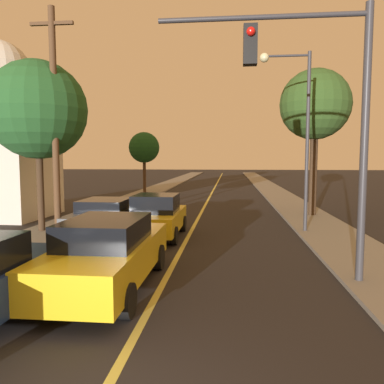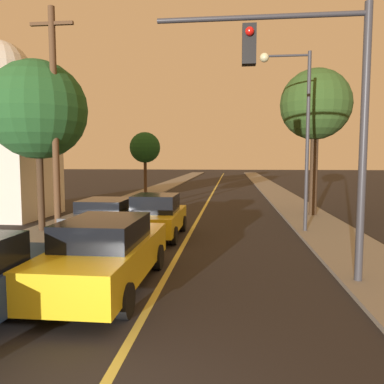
{
  "view_description": "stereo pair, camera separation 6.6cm",
  "coord_description": "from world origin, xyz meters",
  "px_view_note": "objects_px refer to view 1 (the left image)",
  "views": [
    {
      "loc": [
        1.57,
        -3.62,
        2.97
      ],
      "look_at": [
        0.0,
        11.78,
        1.6
      ],
      "focal_mm": 35.0,
      "sensor_mm": 36.0,
      "label": 1
    },
    {
      "loc": [
        1.63,
        -3.61,
        2.97
      ],
      "look_at": [
        0.0,
        11.78,
        1.6
      ],
      "focal_mm": 35.0,
      "sensor_mm": 36.0,
      "label": 2
    }
  ],
  "objects_px": {
    "car_near_lane_second": "(157,216)",
    "traffic_signal_mast": "(317,96)",
    "tree_left_near": "(144,148)",
    "utility_pole_left": "(55,119)",
    "car_outer_lane_second": "(107,217)",
    "tree_left_far": "(38,110)",
    "streetlamp_right": "(296,117)",
    "tree_right_near": "(315,105)",
    "domed_building_left": "(1,138)",
    "car_near_lane_front": "(108,253)"
  },
  "relations": [
    {
      "from": "car_near_lane_second",
      "to": "traffic_signal_mast",
      "type": "relative_size",
      "value": 0.62
    },
    {
      "from": "traffic_signal_mast",
      "to": "tree_left_near",
      "type": "height_order",
      "value": "traffic_signal_mast"
    },
    {
      "from": "car_near_lane_second",
      "to": "utility_pole_left",
      "type": "height_order",
      "value": "utility_pole_left"
    },
    {
      "from": "car_outer_lane_second",
      "to": "traffic_signal_mast",
      "type": "xyz_separation_m",
      "value": [
        6.58,
        -4.58,
        3.63
      ]
    },
    {
      "from": "car_near_lane_second",
      "to": "tree_left_far",
      "type": "height_order",
      "value": "tree_left_far"
    },
    {
      "from": "traffic_signal_mast",
      "to": "streetlamp_right",
      "type": "relative_size",
      "value": 0.91
    },
    {
      "from": "car_outer_lane_second",
      "to": "tree_left_near",
      "type": "distance_m",
      "value": 18.33
    },
    {
      "from": "car_near_lane_second",
      "to": "tree_right_near",
      "type": "bearing_deg",
      "value": 39.5
    },
    {
      "from": "car_near_lane_second",
      "to": "tree_left_near",
      "type": "distance_m",
      "value": 18.47
    },
    {
      "from": "traffic_signal_mast",
      "to": "streetlamp_right",
      "type": "distance_m",
      "value": 6.2
    },
    {
      "from": "car_near_lane_second",
      "to": "domed_building_left",
      "type": "distance_m",
      "value": 10.17
    },
    {
      "from": "car_outer_lane_second",
      "to": "traffic_signal_mast",
      "type": "bearing_deg",
      "value": -34.88
    },
    {
      "from": "traffic_signal_mast",
      "to": "tree_left_near",
      "type": "distance_m",
      "value": 24.29
    },
    {
      "from": "car_near_lane_front",
      "to": "streetlamp_right",
      "type": "xyz_separation_m",
      "value": [
        5.29,
        7.04,
        3.78
      ]
    },
    {
      "from": "traffic_signal_mast",
      "to": "car_near_lane_second",
      "type": "bearing_deg",
      "value": 134.38
    },
    {
      "from": "car_near_lane_front",
      "to": "tree_right_near",
      "type": "distance_m",
      "value": 14.21
    },
    {
      "from": "streetlamp_right",
      "to": "tree_left_far",
      "type": "bearing_deg",
      "value": -174.03
    },
    {
      "from": "car_near_lane_front",
      "to": "domed_building_left",
      "type": "relative_size",
      "value": 0.57
    },
    {
      "from": "utility_pole_left",
      "to": "tree_right_near",
      "type": "bearing_deg",
      "value": 30.66
    },
    {
      "from": "car_near_lane_front",
      "to": "tree_right_near",
      "type": "relative_size",
      "value": 0.69
    },
    {
      "from": "car_near_lane_second",
      "to": "utility_pole_left",
      "type": "relative_size",
      "value": 0.48
    },
    {
      "from": "utility_pole_left",
      "to": "tree_right_near",
      "type": "relative_size",
      "value": 1.13
    },
    {
      "from": "car_near_lane_second",
      "to": "tree_left_far",
      "type": "distance_m",
      "value": 6.24
    },
    {
      "from": "traffic_signal_mast",
      "to": "tree_right_near",
      "type": "distance_m",
      "value": 10.86
    },
    {
      "from": "traffic_signal_mast",
      "to": "utility_pole_left",
      "type": "distance_m",
      "value": 9.39
    },
    {
      "from": "domed_building_left",
      "to": "car_outer_lane_second",
      "type": "bearing_deg",
      "value": -32.32
    },
    {
      "from": "car_near_lane_second",
      "to": "utility_pole_left",
      "type": "xyz_separation_m",
      "value": [
        -3.64,
        -0.55,
        3.61
      ]
    },
    {
      "from": "domed_building_left",
      "to": "traffic_signal_mast",
      "type": "bearing_deg",
      "value": -33.59
    },
    {
      "from": "car_near_lane_front",
      "to": "tree_left_far",
      "type": "height_order",
      "value": "tree_left_far"
    },
    {
      "from": "traffic_signal_mast",
      "to": "streetlamp_right",
      "type": "bearing_deg",
      "value": 84.68
    },
    {
      "from": "car_near_lane_second",
      "to": "tree_left_near",
      "type": "xyz_separation_m",
      "value": [
        -4.54,
        17.63,
        3.1
      ]
    },
    {
      "from": "tree_left_far",
      "to": "domed_building_left",
      "type": "distance_m",
      "value": 5.58
    },
    {
      "from": "tree_left_far",
      "to": "domed_building_left",
      "type": "bearing_deg",
      "value": 136.37
    },
    {
      "from": "car_near_lane_second",
      "to": "streetlamp_right",
      "type": "height_order",
      "value": "streetlamp_right"
    },
    {
      "from": "utility_pole_left",
      "to": "tree_left_far",
      "type": "bearing_deg",
      "value": 142.02
    },
    {
      "from": "traffic_signal_mast",
      "to": "domed_building_left",
      "type": "distance_m",
      "value": 16.15
    },
    {
      "from": "utility_pole_left",
      "to": "tree_left_far",
      "type": "distance_m",
      "value": 1.46
    },
    {
      "from": "traffic_signal_mast",
      "to": "domed_building_left",
      "type": "bearing_deg",
      "value": 146.41
    },
    {
      "from": "car_near_lane_front",
      "to": "tree_right_near",
      "type": "height_order",
      "value": "tree_right_near"
    },
    {
      "from": "domed_building_left",
      "to": "tree_right_near",
      "type": "bearing_deg",
      "value": 5.91
    },
    {
      "from": "streetlamp_right",
      "to": "traffic_signal_mast",
      "type": "bearing_deg",
      "value": -95.32
    },
    {
      "from": "tree_right_near",
      "to": "domed_building_left",
      "type": "bearing_deg",
      "value": -174.09
    },
    {
      "from": "car_near_lane_second",
      "to": "tree_left_near",
      "type": "bearing_deg",
      "value": 104.46
    },
    {
      "from": "tree_left_near",
      "to": "car_outer_lane_second",
      "type": "bearing_deg",
      "value": -81.45
    },
    {
      "from": "car_near_lane_second",
      "to": "traffic_signal_mast",
      "type": "distance_m",
      "value": 7.64
    },
    {
      "from": "car_outer_lane_second",
      "to": "domed_building_left",
      "type": "relative_size",
      "value": 0.5
    },
    {
      "from": "tree_left_far",
      "to": "car_near_lane_second",
      "type": "bearing_deg",
      "value": -3.68
    },
    {
      "from": "utility_pole_left",
      "to": "car_outer_lane_second",
      "type": "bearing_deg",
      "value": 10.03
    },
    {
      "from": "tree_left_far",
      "to": "tree_right_near",
      "type": "relative_size",
      "value": 0.91
    },
    {
      "from": "traffic_signal_mast",
      "to": "streetlamp_right",
      "type": "height_order",
      "value": "streetlamp_right"
    }
  ]
}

